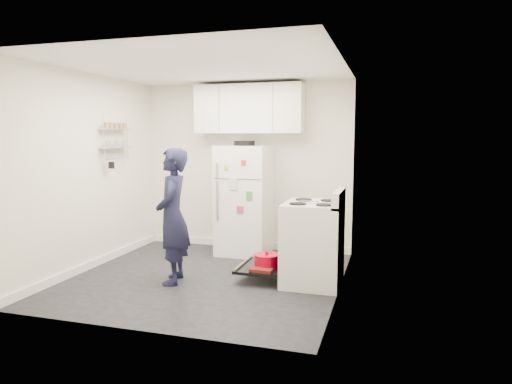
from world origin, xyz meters
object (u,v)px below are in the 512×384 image
(refrigerator, at_px, (245,200))
(person, at_px, (173,216))
(open_oven_door, at_px, (265,264))
(electric_range, at_px, (312,244))

(refrigerator, distance_m, person, 1.57)
(open_oven_door, xyz_separation_m, refrigerator, (-0.61, 1.13, 0.60))
(refrigerator, height_order, person, refrigerator)
(electric_range, height_order, refrigerator, refrigerator)
(electric_range, xyz_separation_m, person, (-1.56, -0.43, 0.32))
(person, bearing_deg, open_oven_door, 95.50)
(open_oven_door, distance_m, refrigerator, 1.42)
(refrigerator, xyz_separation_m, person, (-0.38, -1.53, -0.01))
(open_oven_door, bearing_deg, refrigerator, 118.65)
(refrigerator, bearing_deg, open_oven_door, -61.35)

